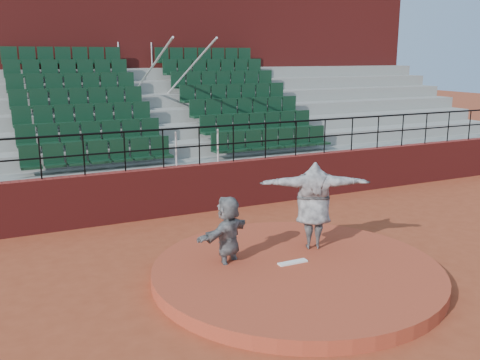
# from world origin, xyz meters

# --- Properties ---
(ground) EXTENTS (90.00, 90.00, 0.00)m
(ground) POSITION_xyz_m (0.00, 0.00, 0.00)
(ground) COLOR brown
(ground) RESTS_ON ground
(pitchers_mound) EXTENTS (5.50, 5.50, 0.25)m
(pitchers_mound) POSITION_xyz_m (0.00, 0.00, 0.12)
(pitchers_mound) COLOR #A13B24
(pitchers_mound) RESTS_ON ground
(pitching_rubber) EXTENTS (0.60, 0.15, 0.03)m
(pitching_rubber) POSITION_xyz_m (0.00, 0.15, 0.27)
(pitching_rubber) COLOR white
(pitching_rubber) RESTS_ON pitchers_mound
(boundary_wall) EXTENTS (24.00, 0.30, 1.30)m
(boundary_wall) POSITION_xyz_m (0.00, 5.00, 0.65)
(boundary_wall) COLOR maroon
(boundary_wall) RESTS_ON ground
(wall_railing) EXTENTS (24.04, 0.05, 1.03)m
(wall_railing) POSITION_xyz_m (0.00, 5.00, 2.03)
(wall_railing) COLOR black
(wall_railing) RESTS_ON boundary_wall
(seating_deck) EXTENTS (24.00, 5.97, 4.63)m
(seating_deck) POSITION_xyz_m (0.00, 8.64, 1.45)
(seating_deck) COLOR gray
(seating_deck) RESTS_ON ground
(press_box_facade) EXTENTS (24.00, 3.00, 7.10)m
(press_box_facade) POSITION_xyz_m (0.00, 12.60, 3.55)
(press_box_facade) COLOR maroon
(press_box_facade) RESTS_ON ground
(pitcher) EXTENTS (2.29, 1.47, 1.82)m
(pitcher) POSITION_xyz_m (0.82, 0.73, 1.16)
(pitcher) COLOR black
(pitcher) RESTS_ON pitchers_mound
(fielder) EXTENTS (1.49, 1.11, 1.56)m
(fielder) POSITION_xyz_m (-1.09, 0.78, 0.78)
(fielder) COLOR black
(fielder) RESTS_ON ground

